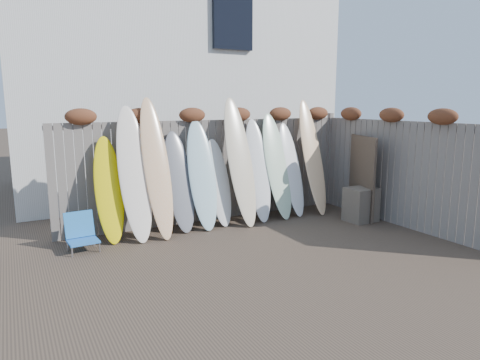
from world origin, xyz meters
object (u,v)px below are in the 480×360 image
beach_chair (81,233)px  lattice_panel (362,177)px  wooden_crate (361,204)px  surfboard_0 (109,190)px

beach_chair → lattice_panel: 5.44m
wooden_crate → surfboard_0: size_ratio=0.36×
wooden_crate → surfboard_0: bearing=166.5°
surfboard_0 → beach_chair: bearing=-153.2°
beach_chair → lattice_panel: (5.37, -0.64, 0.56)m
wooden_crate → lattice_panel: (0.21, 0.23, 0.50)m
beach_chair → surfboard_0: (0.52, 0.25, 0.61)m
lattice_panel → surfboard_0: 4.94m
wooden_crate → surfboard_0: surfboard_0 is taller
beach_chair → surfboard_0: bearing=25.5°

